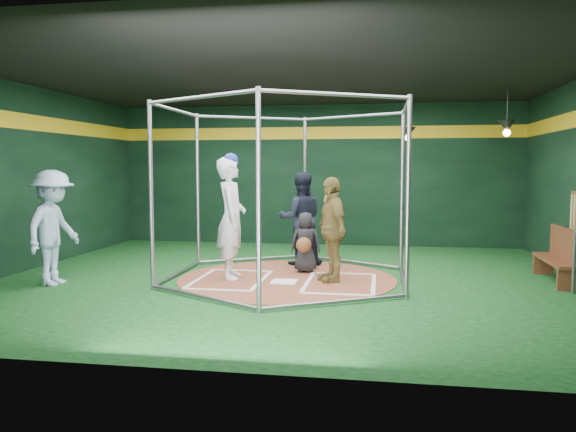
% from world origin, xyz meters
% --- Properties ---
extents(room_shell, '(10.10, 9.10, 3.53)m').
position_xyz_m(room_shell, '(0.00, 0.01, 1.75)').
color(room_shell, '#0C3611').
rests_on(room_shell, ground).
extents(clay_disc, '(3.80, 3.80, 0.01)m').
position_xyz_m(clay_disc, '(0.00, 0.00, 0.01)').
color(clay_disc, brown).
rests_on(clay_disc, ground).
extents(home_plate, '(0.43, 0.43, 0.01)m').
position_xyz_m(home_plate, '(0.00, -0.30, 0.02)').
color(home_plate, white).
rests_on(home_plate, clay_disc).
extents(batter_box_left, '(1.17, 1.77, 0.01)m').
position_xyz_m(batter_box_left, '(-0.95, -0.25, 0.02)').
color(batter_box_left, white).
rests_on(batter_box_left, clay_disc).
extents(batter_box_right, '(1.17, 1.77, 0.01)m').
position_xyz_m(batter_box_right, '(0.95, -0.25, 0.02)').
color(batter_box_right, white).
rests_on(batter_box_right, clay_disc).
extents(batting_cage, '(4.05, 4.67, 3.00)m').
position_xyz_m(batting_cage, '(-0.00, -0.00, 1.50)').
color(batting_cage, gray).
rests_on(batting_cage, ground).
extents(pendant_lamp_near, '(0.34, 0.34, 0.90)m').
position_xyz_m(pendant_lamp_near, '(2.20, 3.60, 2.74)').
color(pendant_lamp_near, black).
rests_on(pendant_lamp_near, room_shell).
extents(pendant_lamp_far, '(0.34, 0.34, 0.90)m').
position_xyz_m(pendant_lamp_far, '(4.00, 2.00, 2.74)').
color(pendant_lamp_far, black).
rests_on(pendant_lamp_far, room_shell).
extents(batter_figure, '(0.64, 0.85, 2.18)m').
position_xyz_m(batter_figure, '(-0.97, -0.11, 1.09)').
color(batter_figure, silver).
rests_on(batter_figure, clay_disc).
extents(visitor_leopard, '(0.84, 1.13, 1.78)m').
position_xyz_m(visitor_leopard, '(0.78, -0.08, 0.90)').
color(visitor_leopard, '#A78E47').
rests_on(visitor_leopard, clay_disc).
extents(catcher_figure, '(0.58, 0.60, 1.11)m').
position_xyz_m(catcher_figure, '(0.24, 0.64, 0.57)').
color(catcher_figure, black).
rests_on(catcher_figure, clay_disc).
extents(umpire, '(1.04, 0.89, 1.84)m').
position_xyz_m(umpire, '(0.03, 1.45, 0.93)').
color(umpire, black).
rests_on(umpire, clay_disc).
extents(bystander_blue, '(0.76, 1.26, 1.91)m').
position_xyz_m(bystander_blue, '(-3.74, -1.09, 0.95)').
color(bystander_blue, '#A0B7D4').
rests_on(bystander_blue, ground).
extents(dugout_bench, '(0.37, 1.59, 0.93)m').
position_xyz_m(dugout_bench, '(4.62, 0.50, 0.47)').
color(dugout_bench, brown).
rests_on(dugout_bench, ground).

